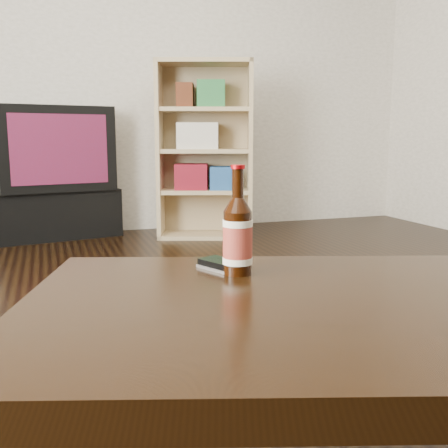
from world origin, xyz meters
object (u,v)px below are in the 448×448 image
object	(u,v)px
tv	(52,149)
coffee_table	(354,332)
phone	(223,265)
tv_stand	(56,213)
beer_bottle	(238,236)
bookshelf	(204,147)

from	to	relation	value
tv	coffee_table	distance (m)	3.26
phone	tv_stand	bearing A→B (deg)	70.58
tv_stand	phone	size ratio (longest dim) A/B	6.84
tv_stand	beer_bottle	xyz separation A→B (m)	(0.32, -2.99, 0.35)
bookshelf	beer_bottle	bearing A→B (deg)	-86.39
coffee_table	beer_bottle	bearing A→B (deg)	119.40
tv	tv_stand	bearing A→B (deg)	90.00
bookshelf	coffee_table	distance (m)	2.96
beer_bottle	tv	bearing A→B (deg)	96.05
coffee_table	tv_stand	bearing A→B (deg)	97.96
coffee_table	beer_bottle	xyz separation A→B (m)	(-0.13, 0.24, 0.14)
tv_stand	bookshelf	xyz separation A→B (m)	(1.04, -0.33, 0.48)
coffee_table	beer_bottle	distance (m)	0.31
tv_stand	beer_bottle	size ratio (longest dim) A/B	3.81
coffee_table	phone	xyz separation A→B (m)	(-0.15, 0.28, 0.07)
tv_stand	bookshelf	size ratio (longest dim) A/B	0.69
coffee_table	phone	world-z (taller)	phone
tv	phone	xyz separation A→B (m)	(0.30, -2.94, -0.19)
bookshelf	beer_bottle	distance (m)	2.75
bookshelf	tv	bearing A→B (deg)	-178.87
bookshelf	phone	bearing A→B (deg)	-86.97
coffee_table	bookshelf	bearing A→B (deg)	78.53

